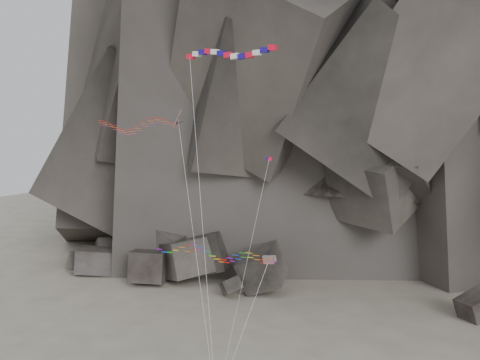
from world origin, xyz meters
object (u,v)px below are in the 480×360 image
at_px(delta_kite, 133,125).
at_px(banner_kite, 228,56).
at_px(parafoil_kite, 207,252).
at_px(pennant_kite, 256,218).

height_order(delta_kite, banner_kite, banner_kite).
relative_size(banner_kite, parafoil_kite, 2.22).
height_order(banner_kite, parafoil_kite, banner_kite).
distance_m(banner_kite, pennant_kite, 14.69).
bearing_deg(banner_kite, delta_kite, 173.06).
height_order(delta_kite, parafoil_kite, delta_kite).
height_order(delta_kite, pennant_kite, delta_kite).
distance_m(delta_kite, parafoil_kite, 15.59).
bearing_deg(banner_kite, pennant_kite, -21.08).
xyz_separation_m(delta_kite, parafoil_kite, (9.43, -1.96, -12.26)).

